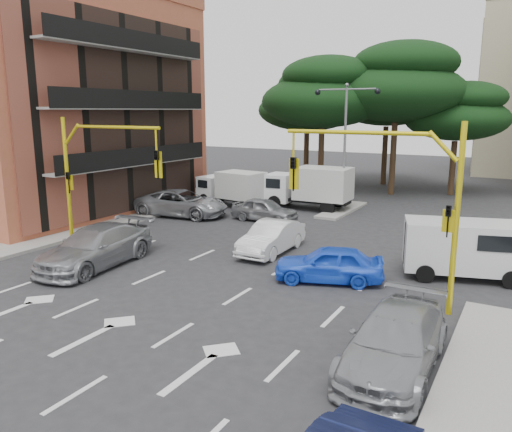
% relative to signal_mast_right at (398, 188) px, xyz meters
% --- Properties ---
extents(ground, '(120.00, 120.00, 0.00)m').
position_rel_signal_mast_right_xyz_m(ground, '(-6.80, -1.99, -3.88)').
color(ground, '#28282B').
rests_on(ground, ground).
extents(median_strip, '(1.40, 6.00, 0.15)m').
position_rel_signal_mast_right_xyz_m(median_strip, '(-6.80, 14.01, -3.81)').
color(median_strip, gray).
rests_on(median_strip, ground).
extents(apartment_orange, '(15.19, 16.15, 13.70)m').
position_rel_signal_mast_right_xyz_m(apartment_orange, '(-24.76, 6.01, 2.97)').
color(apartment_orange, '#A35433').
rests_on(apartment_orange, ground).
extents(pine_left_near, '(9.15, 9.15, 10.23)m').
position_rel_signal_mast_right_xyz_m(pine_left_near, '(-10.75, 19.96, 3.72)').
color(pine_left_near, '#382616').
rests_on(pine_left_near, ground).
extents(pine_center, '(9.98, 9.98, 11.16)m').
position_rel_signal_mast_right_xyz_m(pine_center, '(-5.75, 21.96, 4.41)').
color(pine_center, '#382616').
rests_on(pine_center, ground).
extents(pine_left_far, '(8.32, 8.32, 9.30)m').
position_rel_signal_mast_right_xyz_m(pine_left_far, '(-13.75, 23.96, 3.03)').
color(pine_left_far, '#382616').
rests_on(pine_left_far, ground).
extents(pine_right, '(7.49, 7.49, 8.37)m').
position_rel_signal_mast_right_xyz_m(pine_right, '(-1.75, 23.96, 2.33)').
color(pine_right, '#382616').
rests_on(pine_right, ground).
extents(pine_back, '(9.15, 9.15, 10.23)m').
position_rel_signal_mast_right_xyz_m(pine_back, '(-7.75, 26.96, 3.72)').
color(pine_back, '#382616').
rests_on(pine_back, ground).
extents(signal_mast_right, '(5.79, 0.37, 6.00)m').
position_rel_signal_mast_right_xyz_m(signal_mast_right, '(0.00, 0.00, 0.00)').
color(signal_mast_right, yellow).
rests_on(signal_mast_right, ground).
extents(signal_mast_left, '(5.79, 0.37, 6.00)m').
position_rel_signal_mast_right_xyz_m(signal_mast_left, '(-13.61, 0.00, 0.00)').
color(signal_mast_left, yellow).
rests_on(signal_mast_left, ground).
extents(street_lamp_center, '(4.16, 0.36, 7.77)m').
position_rel_signal_mast_right_xyz_m(street_lamp_center, '(-6.80, 14.01, 1.54)').
color(street_lamp_center, slate).
rests_on(street_lamp_center, median_strip).
extents(car_white_hatch, '(1.55, 4.30, 1.41)m').
position_rel_signal_mast_right_xyz_m(car_white_hatch, '(-6.32, 3.39, -3.18)').
color(car_white_hatch, silver).
rests_on(car_white_hatch, ground).
extents(car_blue_compact, '(4.34, 2.87, 1.37)m').
position_rel_signal_mast_right_xyz_m(car_blue_compact, '(-2.65, 1.01, -3.20)').
color(car_blue_compact, blue).
rests_on(car_blue_compact, ground).
extents(car_silver_wagon, '(2.80, 5.80, 1.63)m').
position_rel_signal_mast_right_xyz_m(car_silver_wagon, '(-11.69, -1.93, -3.07)').
color(car_silver_wagon, gray).
rests_on(car_silver_wagon, ground).
extents(car_silver_cross_a, '(6.00, 3.42, 1.58)m').
position_rel_signal_mast_right_xyz_m(car_silver_cross_a, '(-14.80, 7.77, -3.09)').
color(car_silver_cross_a, '#94969B').
rests_on(car_silver_cross_a, ground).
extents(car_silver_cross_b, '(3.96, 1.64, 1.34)m').
position_rel_signal_mast_right_xyz_m(car_silver_cross_b, '(-9.73, 8.99, -3.21)').
color(car_silver_cross_b, gray).
rests_on(car_silver_cross_b, ground).
extents(car_silver_parked, '(2.11, 5.03, 1.45)m').
position_rel_signal_mast_right_xyz_m(car_silver_parked, '(1.15, -4.25, -3.16)').
color(car_silver_parked, gray).
rests_on(car_silver_parked, ground).
extents(van_white, '(4.84, 3.18, 2.23)m').
position_rel_signal_mast_right_xyz_m(van_white, '(1.70, 4.01, -2.77)').
color(van_white, silver).
rests_on(van_white, ground).
extents(box_truck_a, '(5.01, 2.64, 2.35)m').
position_rel_signal_mast_right_xyz_m(box_truck_a, '(-13.94, 12.01, -2.71)').
color(box_truck_a, silver).
rests_on(box_truck_a, ground).
extents(box_truck_b, '(5.72, 2.60, 2.77)m').
position_rel_signal_mast_right_xyz_m(box_truck_b, '(-8.98, 13.51, -2.50)').
color(box_truck_b, white).
rests_on(box_truck_b, ground).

